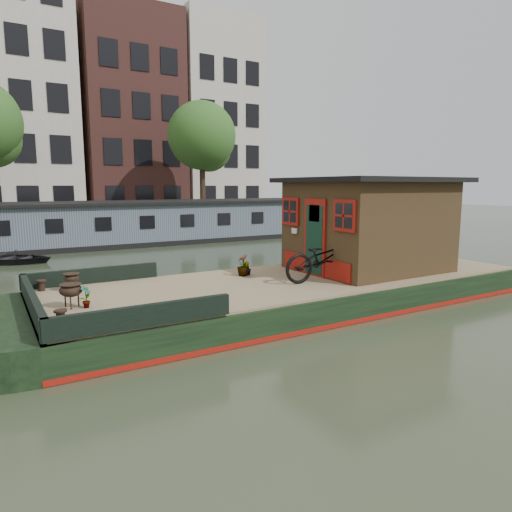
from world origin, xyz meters
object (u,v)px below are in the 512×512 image
brazier_rear (72,282)px  brazier_front (71,296)px  potted_plant_a (86,296)px  cabin (368,223)px  dinghy (11,255)px  bicycle (324,258)px

brazier_rear → brazier_front: bearing=-99.3°
potted_plant_a → cabin: bearing=2.2°
dinghy → cabin: bearing=-111.5°
cabin → potted_plant_a: cabin is taller
potted_plant_a → brazier_front: 0.28m
bicycle → dinghy: bearing=32.7°
brazier_rear → dinghy: bearing=94.5°
cabin → brazier_front: cabin is taller
bicycle → cabin: bearing=-68.6°
bicycle → brazier_front: (-5.48, 0.49, -0.32)m
brazier_front → brazier_rear: (0.23, 1.42, -0.03)m
brazier_front → potted_plant_a: bearing=-34.9°
bicycle → dinghy: size_ratio=0.69×
brazier_rear → dinghy: brazier_rear is taller
brazier_front → bicycle: bearing=-5.1°
bicycle → dinghy: (-5.97, 10.99, -0.88)m
bicycle → brazier_rear: bearing=74.1°
potted_plant_a → dinghy: 10.69m
brazier_rear → potted_plant_a: bearing=-90.2°
bicycle → potted_plant_a: bicycle is taller
cabin → brazier_front: size_ratio=8.94×
cabin → brazier_front: (-7.47, -0.12, -1.00)m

